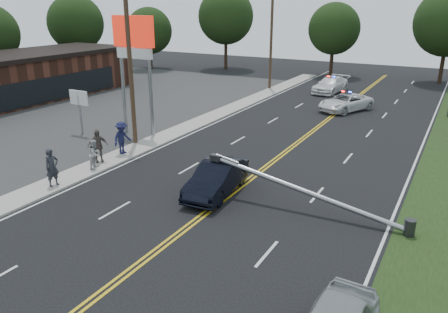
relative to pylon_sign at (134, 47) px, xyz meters
The scene contains 20 objects.
ground 18.50m from the pylon_sign, 53.13° to the right, with size 120.00×120.00×0.00m, color black.
parking_lot 11.92m from the pylon_sign, 157.17° to the right, with size 25.00×60.00×0.01m, color #2D2D2D.
sidewalk 7.46m from the pylon_sign, 62.30° to the right, with size 1.80×70.00×0.12m, color #A19B91.
centerline_yellow 12.73m from the pylon_sign, 20.85° to the right, with size 0.36×80.00×0.00m, color gold.
pylon_sign is the anchor object (origin of this frame).
small_sign 5.45m from the pylon_sign, 150.26° to the right, with size 1.60×0.14×3.10m.
fallen_streetlight 16.66m from the pylon_sign, 22.22° to the right, with size 9.36×0.44×1.91m.
utility_pole_mid 2.55m from the pylon_sign, 56.98° to the right, with size 1.60×0.28×10.00m.
utility_pole_far 20.06m from the pylon_sign, 86.28° to the left, with size 1.60×0.28×10.00m.
tree_3 30.96m from the pylon_sign, 143.62° to the left, with size 6.98×6.98×9.79m.
tree_4 32.39m from the pylon_sign, 126.59° to the left, with size 6.22×6.22×8.25m.
tree_5 32.57m from the pylon_sign, 108.05° to the left, with size 7.42×7.42×10.72m.
tree_6 32.23m from the pylon_sign, 82.00° to the left, with size 6.24×6.24×8.87m.
crashed_sedan 12.74m from the pylon_sign, 32.02° to the right, with size 1.64×4.70×1.55m, color black.
emergency_a 18.57m from the pylon_sign, 52.26° to the left, with size 2.39×5.18×1.44m, color silver.
emergency_b 23.23m from the pylon_sign, 70.69° to the left, with size 2.22×5.45×1.58m, color white.
bystander_a 10.99m from the pylon_sign, 75.91° to the right, with size 0.70×0.46×1.93m, color #27282F.
bystander_b 8.74m from the pylon_sign, 70.06° to the right, with size 0.79×0.62×1.63m, color #ABABB0.
bystander_c 6.69m from the pylon_sign, 63.05° to the right, with size 1.28×0.74×1.98m, color #191B40.
bystander_d 7.90m from the pylon_sign, 72.34° to the right, with size 1.14×0.47×1.94m, color #5B4E49.
Camera 1 is at (9.12, -9.02, 8.79)m, focal length 35.00 mm.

